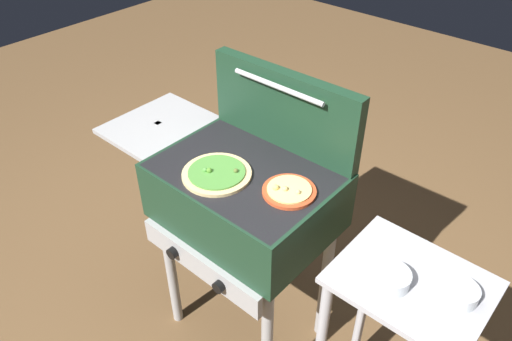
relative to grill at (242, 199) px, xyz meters
name	(u,v)px	position (x,y,z in m)	size (l,w,h in m)	color
ground_plane	(248,323)	(0.01, 0.00, -0.76)	(8.00, 8.00, 0.00)	brown
grill	(242,199)	(0.00, 0.00, 0.00)	(0.96, 0.53, 0.90)	#193823
grill_lid_open	(284,109)	(0.01, 0.22, 0.30)	(0.63, 0.08, 0.30)	#193823
pizza_veggie	(217,173)	(-0.04, -0.09, 0.15)	(0.24, 0.24, 0.03)	#E0C17F
pizza_cheese	(289,191)	(0.21, 0.00, 0.15)	(0.18, 0.18, 0.03)	#C64723
prep_table	(398,329)	(0.67, 0.00, -0.18)	(0.44, 0.36, 0.82)	#B2B2B7
topping_bowl_near	(460,294)	(0.80, 0.03, 0.08)	(0.10, 0.10, 0.04)	silver
topping_bowl_far	(391,278)	(0.63, -0.05, 0.08)	(0.11, 0.11, 0.04)	silver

